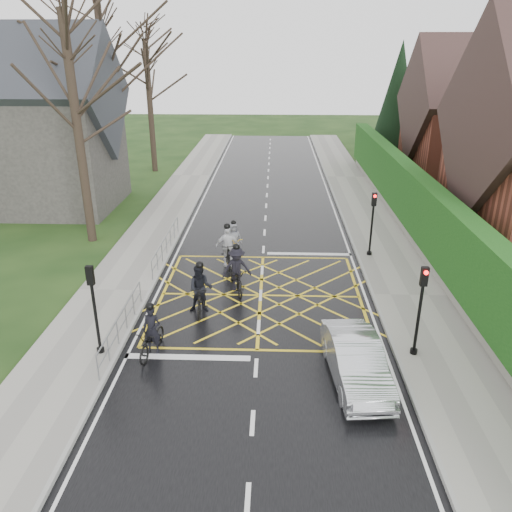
# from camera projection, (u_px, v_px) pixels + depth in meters

# --- Properties ---
(ground) EXTENTS (120.00, 120.00, 0.00)m
(ground) POSITION_uv_depth(u_px,v_px,m) (261.00, 295.00, 20.32)
(ground) COLOR black
(ground) RESTS_ON ground
(road) EXTENTS (9.00, 80.00, 0.01)m
(road) POSITION_uv_depth(u_px,v_px,m) (261.00, 295.00, 20.32)
(road) COLOR black
(road) RESTS_ON ground
(sidewalk_right) EXTENTS (3.00, 80.00, 0.15)m
(sidewalk_right) POSITION_uv_depth(u_px,v_px,m) (409.00, 296.00, 20.09)
(sidewalk_right) COLOR gray
(sidewalk_right) RESTS_ON ground
(sidewalk_left) EXTENTS (3.00, 80.00, 0.15)m
(sidewalk_left) POSITION_uv_depth(u_px,v_px,m) (115.00, 291.00, 20.50)
(sidewalk_left) COLOR gray
(sidewalk_left) RESTS_ON ground
(stone_wall) EXTENTS (0.50, 38.00, 0.70)m
(stone_wall) POSITION_uv_depth(u_px,v_px,m) (415.00, 238.00, 25.45)
(stone_wall) COLOR slate
(stone_wall) RESTS_ON ground
(hedge) EXTENTS (0.90, 38.00, 2.80)m
(hedge) POSITION_uv_depth(u_px,v_px,m) (420.00, 205.00, 24.78)
(hedge) COLOR #123D10
(hedge) RESTS_ON stone_wall
(house_far) EXTENTS (9.80, 8.80, 10.30)m
(house_far) POSITION_uv_depth(u_px,v_px,m) (480.00, 125.00, 34.73)
(house_far) COLOR brown
(house_far) RESTS_ON ground
(conifer) EXTENTS (4.60, 4.60, 10.00)m
(conifer) POSITION_uv_depth(u_px,v_px,m) (397.00, 104.00, 42.00)
(conifer) COLOR black
(conifer) RESTS_ON ground
(church) EXTENTS (8.80, 7.80, 11.00)m
(church) POSITION_uv_depth(u_px,v_px,m) (42.00, 127.00, 29.96)
(church) COLOR #2D2B28
(church) RESTS_ON ground
(tree_near) EXTENTS (9.24, 9.24, 11.44)m
(tree_near) POSITION_uv_depth(u_px,v_px,m) (71.00, 81.00, 23.12)
(tree_near) COLOR black
(tree_near) RESTS_ON ground
(tree_mid) EXTENTS (10.08, 10.08, 12.48)m
(tree_mid) POSITION_uv_depth(u_px,v_px,m) (103.00, 60.00, 30.25)
(tree_mid) COLOR black
(tree_mid) RESTS_ON ground
(tree_far) EXTENTS (8.40, 8.40, 10.40)m
(tree_far) POSITION_uv_depth(u_px,v_px,m) (148.00, 78.00, 38.16)
(tree_far) COLOR black
(tree_far) RESTS_ON ground
(railing_south) EXTENTS (0.05, 5.04, 1.03)m
(railing_south) POSITION_uv_depth(u_px,v_px,m) (121.00, 320.00, 16.95)
(railing_south) COLOR slate
(railing_south) RESTS_ON ground
(railing_north) EXTENTS (0.05, 6.04, 1.03)m
(railing_north) POSITION_uv_depth(u_px,v_px,m) (166.00, 241.00, 23.87)
(railing_north) COLOR slate
(railing_north) RESTS_ON ground
(traffic_light_ne) EXTENTS (0.24, 0.31, 3.21)m
(traffic_light_ne) POSITION_uv_depth(u_px,v_px,m) (372.00, 225.00, 23.38)
(traffic_light_ne) COLOR black
(traffic_light_ne) RESTS_ON ground
(traffic_light_se) EXTENTS (0.24, 0.31, 3.21)m
(traffic_light_se) POSITION_uv_depth(u_px,v_px,m) (419.00, 312.00, 15.63)
(traffic_light_se) COLOR black
(traffic_light_se) RESTS_ON ground
(traffic_light_sw) EXTENTS (0.24, 0.31, 3.21)m
(traffic_light_sw) POSITION_uv_depth(u_px,v_px,m) (95.00, 311.00, 15.71)
(traffic_light_sw) COLOR black
(traffic_light_sw) RESTS_ON ground
(cyclist_rear) EXTENTS (0.98, 1.97, 1.83)m
(cyclist_rear) POSITION_uv_depth(u_px,v_px,m) (152.00, 337.00, 16.26)
(cyclist_rear) COLOR black
(cyclist_rear) RESTS_ON ground
(cyclist_back) EXTENTS (0.94, 2.08, 2.06)m
(cyclist_back) POSITION_uv_depth(u_px,v_px,m) (201.00, 293.00, 18.79)
(cyclist_back) COLOR black
(cyclist_back) RESTS_ON ground
(cyclist_mid) EXTENTS (1.36, 2.23, 2.05)m
(cyclist_mid) POSITION_uv_depth(u_px,v_px,m) (237.00, 274.00, 20.49)
(cyclist_mid) COLOR black
(cyclist_mid) RESTS_ON ground
(cyclist_front) EXTENTS (1.17, 2.12, 2.05)m
(cyclist_front) POSITION_uv_depth(u_px,v_px,m) (227.00, 250.00, 22.82)
(cyclist_front) COLOR black
(cyclist_front) RESTS_ON ground
(cyclist_lead) EXTENTS (1.15, 1.86, 1.71)m
(cyclist_lead) POSITION_uv_depth(u_px,v_px,m) (234.00, 242.00, 24.22)
(cyclist_lead) COLOR yellow
(cyclist_lead) RESTS_ON ground
(car) EXTENTS (1.82, 4.22, 1.35)m
(car) POSITION_uv_depth(u_px,v_px,m) (356.00, 361.00, 14.90)
(car) COLOR silver
(car) RESTS_ON ground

